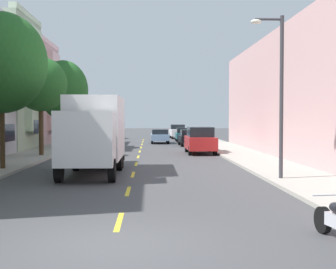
# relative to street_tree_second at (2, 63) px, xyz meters

# --- Properties ---
(ground_plane) EXTENTS (160.00, 160.00, 0.00)m
(ground_plane) POSITION_rel_street_tree_second_xyz_m (6.40, 16.28, -5.25)
(ground_plane) COLOR #424244
(sidewalk_left) EXTENTS (3.20, 120.00, 0.14)m
(sidewalk_left) POSITION_rel_street_tree_second_xyz_m (-0.70, 14.28, -5.18)
(sidewalk_left) COLOR #A39E93
(sidewalk_left) RESTS_ON ground_plane
(sidewalk_right) EXTENTS (3.20, 120.00, 0.14)m
(sidewalk_right) POSITION_rel_street_tree_second_xyz_m (13.50, 14.28, -5.18)
(sidewalk_right) COLOR #A39E93
(sidewalk_right) RESTS_ON ground_plane
(lane_centerline_dashes) EXTENTS (0.14, 47.20, 0.01)m
(lane_centerline_dashes) POSITION_rel_street_tree_second_xyz_m (6.40, 10.78, -5.25)
(lane_centerline_dashes) COLOR yellow
(lane_centerline_dashes) RESTS_ON ground_plane
(street_tree_second) EXTENTS (4.38, 4.38, 7.57)m
(street_tree_second) POSITION_rel_street_tree_second_xyz_m (0.00, 0.00, 0.00)
(street_tree_second) COLOR #47331E
(street_tree_second) RESTS_ON sidewalk_left
(street_tree_third) EXTENTS (3.46, 3.46, 6.45)m
(street_tree_third) POSITION_rel_street_tree_second_xyz_m (-0.00, 8.36, -0.47)
(street_tree_third) COLOR #47331E
(street_tree_third) RESTS_ON sidewalk_left
(street_tree_farthest) EXTENTS (4.07, 4.07, 7.23)m
(street_tree_farthest) POSITION_rel_street_tree_second_xyz_m (-0.00, 16.73, -0.38)
(street_tree_farthest) COLOR #47331E
(street_tree_farthest) RESTS_ON sidewalk_left
(street_lamp) EXTENTS (1.35, 0.28, 6.56)m
(street_lamp) POSITION_rel_street_tree_second_xyz_m (12.34, -4.35, -1.30)
(street_lamp) COLOR #38383D
(street_lamp) RESTS_ON sidewalk_right
(delivery_box_truck) EXTENTS (2.42, 7.59, 3.58)m
(delivery_box_truck) POSITION_rel_street_tree_second_xyz_m (4.60, -1.21, -3.26)
(delivery_box_truck) COLOR white
(delivery_box_truck) RESTS_ON ground_plane
(parked_sedan_champagne) EXTENTS (1.82, 4.51, 1.43)m
(parked_sedan_champagne) POSITION_rel_street_tree_second_xyz_m (1.96, 28.04, -4.51)
(parked_sedan_champagne) COLOR tan
(parked_sedan_champagne) RESTS_ON ground_plane
(parked_hatchback_black) EXTENTS (1.86, 4.05, 1.50)m
(parked_hatchback_black) POSITION_rel_street_tree_second_xyz_m (10.78, 20.58, -4.50)
(parked_hatchback_black) COLOR black
(parked_hatchback_black) RESTS_ON ground_plane
(parked_pickup_white) EXTENTS (2.13, 5.35, 1.73)m
(parked_pickup_white) POSITION_rel_street_tree_second_xyz_m (10.77, 37.00, -4.43)
(parked_pickup_white) COLOR silver
(parked_pickup_white) RESTS_ON ground_plane
(parked_suv_red) EXTENTS (1.96, 4.80, 1.93)m
(parked_suv_red) POSITION_rel_street_tree_second_xyz_m (10.81, 10.90, -4.27)
(parked_suv_red) COLOR #AD1E1E
(parked_suv_red) RESTS_ON ground_plane
(parked_suv_forest) EXTENTS (2.03, 4.83, 1.93)m
(parked_suv_forest) POSITION_rel_street_tree_second_xyz_m (2.19, 36.17, -4.27)
(parked_suv_forest) COLOR #194C28
(parked_suv_forest) RESTS_ON ground_plane
(parked_hatchback_teal) EXTENTS (1.77, 4.01, 1.50)m
(parked_hatchback_teal) POSITION_rel_street_tree_second_xyz_m (10.88, 28.66, -4.50)
(parked_hatchback_teal) COLOR #195B60
(parked_hatchback_teal) RESTS_ON ground_plane
(parked_sedan_burgundy) EXTENTS (1.81, 4.51, 1.43)m
(parked_sedan_burgundy) POSITION_rel_street_tree_second_xyz_m (2.03, 20.22, -4.51)
(parked_sedan_burgundy) COLOR maroon
(parked_sedan_burgundy) RESTS_ON ground_plane
(moving_sky_sedan) EXTENTS (1.80, 4.50, 1.43)m
(moving_sky_sedan) POSITION_rel_street_tree_second_xyz_m (8.20, 25.17, -4.51)
(moving_sky_sedan) COLOR #7A9EC6
(moving_sky_sedan) RESTS_ON ground_plane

